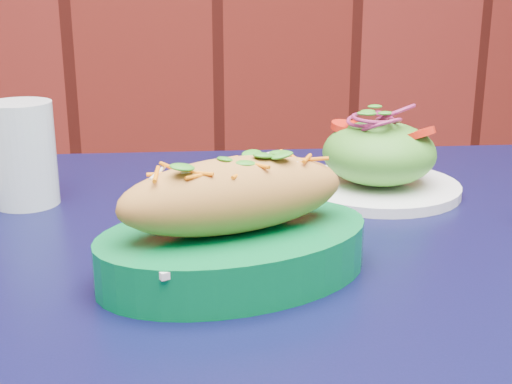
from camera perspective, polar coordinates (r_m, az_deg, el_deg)
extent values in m
cube|color=black|center=(0.70, 3.33, -5.63)|extent=(0.89, 0.89, 0.03)
cube|color=white|center=(0.62, -1.75, -3.35)|extent=(0.21, 0.16, 0.01)
ellipsoid|color=#C3833E|center=(0.61, -1.78, -0.23)|extent=(0.22, 0.12, 0.07)
cylinder|color=white|center=(0.88, 9.67, 0.35)|extent=(0.20, 0.20, 0.01)
ellipsoid|color=#4C992D|center=(0.87, 9.81, 3.10)|extent=(0.14, 0.14, 0.07)
cylinder|color=red|center=(0.85, 12.88, 4.87)|extent=(0.04, 0.04, 0.01)
cylinder|color=red|center=(0.88, 7.33, 5.50)|extent=(0.04, 0.04, 0.01)
cylinder|color=red|center=(0.90, 8.97, 5.74)|extent=(0.04, 0.04, 0.01)
torus|color=#8F1F54|center=(0.86, 9.96, 5.84)|extent=(0.05, 0.05, 0.00)
torus|color=#8F1F54|center=(0.86, 9.97, 6.10)|extent=(0.05, 0.05, 0.00)
torus|color=#8F1F54|center=(0.86, 9.99, 6.37)|extent=(0.05, 0.05, 0.00)
torus|color=#8F1F54|center=(0.86, 10.00, 6.63)|extent=(0.05, 0.05, 0.00)
cylinder|color=silver|center=(0.85, -18.14, 2.91)|extent=(0.07, 0.07, 0.12)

